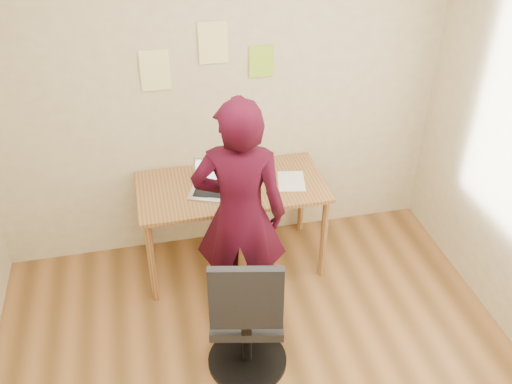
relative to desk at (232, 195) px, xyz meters
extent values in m
cube|color=beige|center=(-0.02, 0.39, 0.70)|extent=(3.50, 0.04, 2.70)
cube|color=#A26D38|center=(0.00, 0.00, 0.07)|extent=(1.40, 0.70, 0.03)
cylinder|color=#A26D38|center=(-0.65, -0.30, -0.30)|extent=(0.05, 0.05, 0.71)
cylinder|color=#A26D38|center=(0.65, -0.30, -0.30)|extent=(0.05, 0.05, 0.71)
cylinder|color=#A26D38|center=(-0.65, 0.30, -0.30)|extent=(0.05, 0.05, 0.71)
cylinder|color=#A26D38|center=(0.65, 0.30, -0.30)|extent=(0.05, 0.05, 0.71)
cube|color=#B8B9C0|center=(-0.18, -0.08, 0.09)|extent=(0.35, 0.30, 0.01)
cube|color=black|center=(-0.18, -0.08, 0.10)|extent=(0.27, 0.19, 0.00)
cube|color=#B8B9C0|center=(-0.13, 0.04, 0.20)|extent=(0.30, 0.16, 0.20)
cube|color=white|center=(-0.13, 0.04, 0.20)|extent=(0.26, 0.14, 0.16)
cube|color=white|center=(0.45, -0.04, 0.09)|extent=(0.25, 0.31, 0.00)
cube|color=black|center=(0.26, -0.21, 0.09)|extent=(0.07, 0.12, 0.01)
cube|color=#3F4C59|center=(0.26, -0.21, 0.10)|extent=(0.06, 0.10, 0.00)
cube|color=#FCED96|center=(-0.46, 0.36, 0.89)|extent=(0.21, 0.00, 0.30)
cube|color=#FCED96|center=(-0.04, 0.36, 1.06)|extent=(0.21, 0.00, 0.30)
cube|color=#9DDC31|center=(0.31, 0.36, 0.89)|extent=(0.18, 0.00, 0.24)
cube|color=black|center=(-0.10, -1.02, -0.19)|extent=(0.53, 0.53, 0.06)
cube|color=black|center=(-0.14, -1.23, 0.14)|extent=(0.43, 0.14, 0.44)
cube|color=black|center=(-0.14, -1.23, -0.09)|extent=(0.07, 0.05, 0.12)
cylinder|color=black|center=(-0.10, -1.02, -0.43)|extent=(0.06, 0.06, 0.44)
cylinder|color=black|center=(-0.10, -1.02, -0.64)|extent=(0.53, 0.53, 0.03)
imported|color=#330716|center=(-0.04, -0.54, 0.20)|extent=(0.70, 0.55, 1.70)
camera|label=1|loc=(-0.60, -3.51, 2.42)|focal=40.00mm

